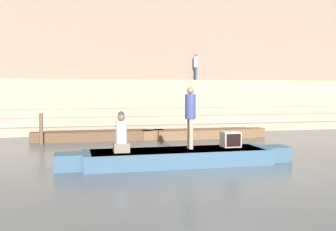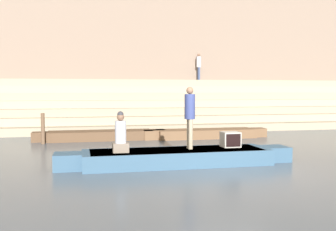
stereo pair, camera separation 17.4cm
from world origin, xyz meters
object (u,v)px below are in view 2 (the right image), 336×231
(person_on_steps, at_px, (199,65))
(mooring_post, at_px, (43,129))
(tv_set, at_px, (230,139))
(moored_boat_shore, at_px, (206,133))
(rowboat_main, at_px, (177,157))
(person_standing, at_px, (190,113))
(moored_boat_distant, at_px, (101,135))
(person_rowing, at_px, (121,135))

(person_on_steps, bearing_deg, mooring_post, -119.33)
(tv_set, bearing_deg, moored_boat_shore, 80.75)
(rowboat_main, height_order, tv_set, tv_set)
(person_standing, distance_m, person_on_steps, 13.58)
(rowboat_main, height_order, moored_boat_distant, rowboat_main)
(person_standing, height_order, person_on_steps, person_on_steps)
(mooring_post, bearing_deg, moored_boat_shore, 3.79)
(person_standing, distance_m, tv_set, 1.52)
(tv_set, bearing_deg, person_on_steps, 78.92)
(person_rowing, height_order, person_on_steps, person_on_steps)
(person_standing, bearing_deg, rowboat_main, -153.51)
(tv_set, bearing_deg, person_standing, -174.38)
(person_rowing, xyz_separation_m, person_on_steps, (6.18, 12.94, 2.83))
(moored_boat_shore, height_order, person_on_steps, person_on_steps)
(moored_boat_shore, bearing_deg, person_on_steps, 77.85)
(person_rowing, xyz_separation_m, tv_set, (3.30, 0.30, -0.24))
(moored_boat_distant, distance_m, person_on_steps, 9.84)
(person_rowing, height_order, mooring_post, person_rowing)
(person_rowing, relative_size, person_on_steps, 0.69)
(rowboat_main, bearing_deg, moored_boat_distant, 108.52)
(rowboat_main, bearing_deg, person_standing, 14.25)
(person_standing, xyz_separation_m, moored_boat_shore, (2.40, 5.83, -1.27))
(rowboat_main, distance_m, moored_boat_shore, 6.54)
(person_standing, distance_m, moored_boat_shore, 6.43)
(rowboat_main, relative_size, moored_boat_distant, 1.21)
(moored_boat_shore, distance_m, mooring_post, 6.96)
(moored_boat_shore, distance_m, moored_boat_distant, 4.65)
(moored_boat_distant, bearing_deg, rowboat_main, -68.74)
(rowboat_main, height_order, person_standing, person_standing)
(tv_set, distance_m, mooring_post, 7.86)
(moored_boat_distant, height_order, person_on_steps, person_on_steps)
(tv_set, height_order, person_on_steps, person_on_steps)
(mooring_post, height_order, person_on_steps, person_on_steps)
(moored_boat_distant, bearing_deg, mooring_post, -156.70)
(moored_boat_shore, bearing_deg, person_rowing, -123.95)
(person_rowing, height_order, moored_boat_distant, person_rowing)
(tv_set, bearing_deg, person_rowing, -173.01)
(rowboat_main, relative_size, mooring_post, 5.54)
(person_rowing, distance_m, moored_boat_shore, 7.51)
(person_standing, relative_size, person_on_steps, 1.09)
(person_standing, bearing_deg, moored_boat_distant, 124.29)
(rowboat_main, bearing_deg, person_rowing, -173.41)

